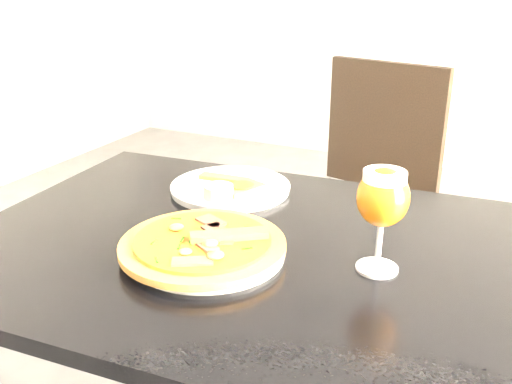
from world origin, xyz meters
The scene contains 9 objects.
dining_table centered at (-0.09, 0.10, 0.66)m, with size 1.25×0.88×0.75m.
chair_far centered at (-0.15, 0.99, 0.53)m, with size 0.53×0.53×0.95m.
plate_main centered at (-0.18, 0.02, 0.76)m, with size 0.28×0.28×0.01m, color silver.
pizza centered at (-0.18, 0.01, 0.78)m, with size 0.30×0.30×0.03m.
plate_second centered at (-0.29, 0.32, 0.76)m, with size 0.28×0.28×0.01m, color silver.
crust_scraps centered at (-0.27, 0.32, 0.77)m, with size 0.17×0.12×0.01m.
loose_crust centered at (-0.18, 0.15, 0.75)m, with size 0.12×0.03×0.01m, color brown.
sauce_cup centered at (-0.28, 0.24, 0.77)m, with size 0.07×0.07×0.04m.
beer_glass centered at (0.11, 0.10, 0.88)m, with size 0.09×0.09×0.19m.
Camera 1 is at (0.30, -0.78, 1.24)m, focal length 40.00 mm.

